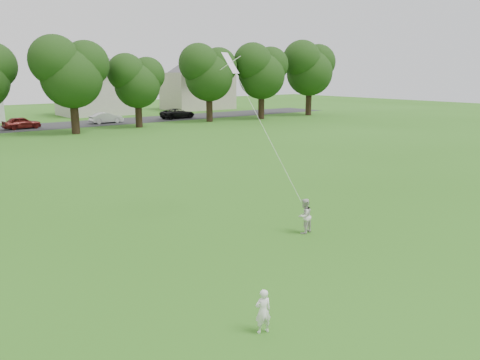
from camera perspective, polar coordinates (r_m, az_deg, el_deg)
ground at (r=12.71m, az=1.69°, el=-12.48°), size 160.00×160.00×0.00m
toddler at (r=10.35m, az=2.82°, el=-15.68°), size 0.42×0.33×1.00m
older_boy at (r=16.37m, az=7.86°, el=-4.37°), size 0.67×0.57×1.23m
kite at (r=16.62m, az=3.27°, el=5.63°), size 0.97×2.00×5.88m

